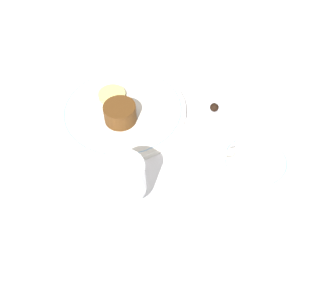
% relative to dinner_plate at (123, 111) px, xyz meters
% --- Properties ---
extents(ground_plane, '(3.00, 3.00, 0.00)m').
position_rel_dinner_plate_xyz_m(ground_plane, '(0.01, 0.01, -0.01)').
color(ground_plane, white).
extents(dinner_plate, '(0.27, 0.27, 0.01)m').
position_rel_dinner_plate_xyz_m(dinner_plate, '(0.00, 0.00, 0.00)').
color(dinner_plate, white).
rests_on(dinner_plate, ground_plane).
extents(saucer, '(0.13, 0.13, 0.01)m').
position_rel_dinner_plate_xyz_m(saucer, '(-0.23, 0.19, -0.00)').
color(saucer, white).
rests_on(saucer, ground_plane).
extents(coffee_cup, '(0.11, 0.08, 0.06)m').
position_rel_dinner_plate_xyz_m(coffee_cup, '(-0.23, 0.19, 0.03)').
color(coffee_cup, white).
rests_on(coffee_cup, saucer).
extents(spoon, '(0.03, 0.11, 0.00)m').
position_rel_dinner_plate_xyz_m(spoon, '(-0.19, 0.19, 0.00)').
color(spoon, silver).
rests_on(spoon, saucer).
extents(wine_glass, '(0.07, 0.07, 0.11)m').
position_rel_dinner_plate_xyz_m(wine_glass, '(0.03, 0.22, 0.06)').
color(wine_glass, silver).
rests_on(wine_glass, ground_plane).
extents(fork, '(0.02, 0.19, 0.01)m').
position_rel_dinner_plate_xyz_m(fork, '(-0.19, 0.02, -0.01)').
color(fork, silver).
rests_on(fork, ground_plane).
extents(dessert_cake, '(0.07, 0.07, 0.04)m').
position_rel_dinner_plate_xyz_m(dessert_cake, '(0.01, 0.03, 0.03)').
color(dessert_cake, '#563314').
rests_on(dessert_cake, dinner_plate).
extents(pineapple_slice, '(0.06, 0.06, 0.01)m').
position_rel_dinner_plate_xyz_m(pineapple_slice, '(0.02, -0.04, 0.01)').
color(pineapple_slice, '#EFE075').
rests_on(pineapple_slice, dinner_plate).
extents(chocolate_truffle, '(0.02, 0.02, 0.02)m').
position_rel_dinner_plate_xyz_m(chocolate_truffle, '(-0.20, 0.04, 0.00)').
color(chocolate_truffle, black).
rests_on(chocolate_truffle, ground_plane).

